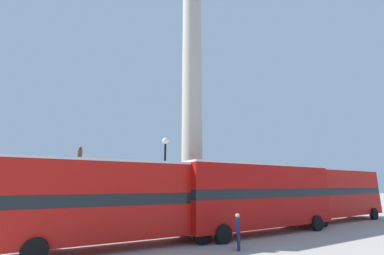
% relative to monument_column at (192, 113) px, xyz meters
% --- Properties ---
extents(ground_plane, '(200.00, 200.00, 0.00)m').
position_rel_monument_column_xyz_m(ground_plane, '(0.00, 0.00, -9.28)').
color(ground_plane, '#ADA89E').
extents(monument_column, '(4.45, 4.45, 24.44)m').
position_rel_monument_column_xyz_m(monument_column, '(0.00, 0.00, 0.00)').
color(monument_column, '#ADA593').
rests_on(monument_column, ground_plane).
extents(bus_a, '(11.04, 2.96, 4.37)m').
position_rel_monument_column_xyz_m(bus_a, '(11.37, -5.17, -6.87)').
color(bus_a, '#B7140F').
rests_on(bus_a, ground_plane).
extents(bus_b, '(10.92, 3.25, 4.25)m').
position_rel_monument_column_xyz_m(bus_b, '(-7.09, -5.41, -6.93)').
color(bus_b, '#B7140F').
rests_on(bus_b, ground_plane).
extents(bus_c, '(11.27, 2.86, 4.38)m').
position_rel_monument_column_xyz_m(bus_c, '(1.61, -6.08, -6.87)').
color(bus_c, '#A80F0C').
rests_on(bus_c, ground_plane).
extents(equestrian_statue, '(3.29, 2.73, 6.13)m').
position_rel_monument_column_xyz_m(equestrian_statue, '(-8.46, 3.74, -7.36)').
color(equestrian_statue, '#ADA593').
rests_on(equestrian_statue, ground_plane).
extents(street_lamp, '(0.44, 0.44, 6.20)m').
position_rel_monument_column_xyz_m(street_lamp, '(-3.90, -3.08, -5.72)').
color(street_lamp, black).
rests_on(street_lamp, ground_plane).
extents(pedestrian_near_lamp, '(0.43, 0.44, 1.68)m').
position_rel_monument_column_xyz_m(pedestrian_near_lamp, '(-2.52, -8.78, -8.35)').
color(pedestrian_near_lamp, '#192347').
rests_on(pedestrian_near_lamp, ground_plane).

